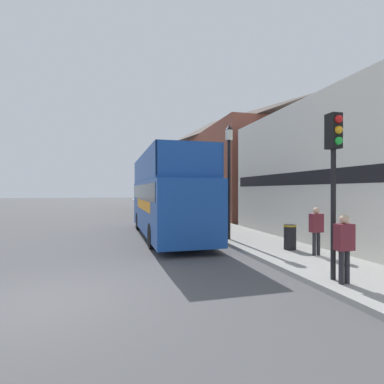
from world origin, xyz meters
The scene contains 12 objects.
ground_plane centered at (0.00, 21.00, 0.00)m, with size 144.00×144.00×0.00m, color #4C4C4F.
sidewalk centered at (7.43, 18.00, 0.07)m, with size 2.96×108.00×0.14m.
pub_white_frontage centered at (11.91, 3.78, 3.03)m, with size 6.01×13.61×6.07m.
brick_terrace_rear centered at (11.92, 24.44, 4.90)m, with size 6.00×25.72×9.81m.
tour_bus centered at (3.98, 8.19, 1.78)m, with size 2.55×10.00×4.03m.
parked_car_ahead_of_bus centered at (4.80, 16.52, 0.71)m, with size 1.95×4.08×1.49m.
pedestrian_nearest centered at (6.55, -0.87, 1.10)m, with size 0.42×0.23×1.60m.
pedestrian_second centered at (7.90, 1.88, 1.10)m, with size 0.42×0.23×1.59m.
traffic_signal centered at (6.53, -0.55, 3.07)m, with size 0.28×0.42×4.01m.
lamp_post_nearest centered at (6.36, 5.75, 3.60)m, with size 0.35×0.35×5.05m.
lamp_post_second centered at (6.33, 12.96, 3.31)m, with size 0.35×0.35×4.58m.
litter_bin centered at (7.63, 2.99, 0.62)m, with size 0.48×0.48×0.91m.
Camera 1 is at (1.38, -6.63, 2.29)m, focal length 28.00 mm.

